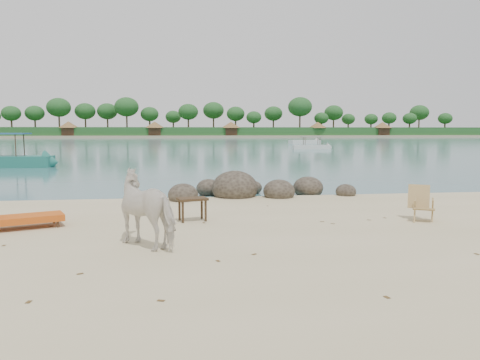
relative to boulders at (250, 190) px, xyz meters
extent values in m
plane|color=#3B7377|center=(-1.26, 83.81, -0.21)|extent=(400.00, 400.00, 0.00)
cube|color=tan|center=(-1.26, 163.81, -0.21)|extent=(420.00, 90.00, 1.40)
cube|color=#1E4C1E|center=(-1.26, 128.81, 1.69)|extent=(420.00, 18.00, 2.40)
ellipsoid|color=#2F271F|center=(-2.20, -0.74, -0.05)|extent=(0.93, 1.03, 0.70)
ellipsoid|color=#2F271F|center=(-0.50, -0.04, 0.06)|extent=(1.51, 1.67, 1.14)
ellipsoid|color=#2F271F|center=(0.90, -0.44, -0.03)|extent=(1.03, 1.13, 0.77)
ellipsoid|color=#2F271F|center=(2.10, 0.36, -0.03)|extent=(1.03, 1.13, 0.77)
ellipsoid|color=#2F271F|center=(3.20, -0.34, -0.09)|extent=(0.67, 0.74, 0.51)
ellipsoid|color=#2F271F|center=(-1.30, 0.96, -0.06)|extent=(0.85, 0.93, 0.63)
ellipsoid|color=#2F271F|center=(0.30, 1.16, -0.09)|extent=(0.66, 0.72, 0.49)
imported|color=white|center=(-2.88, -6.40, 0.50)|extent=(1.72, 1.75, 1.43)
plane|color=brown|center=(2.20, -4.61, -0.20)|extent=(0.14, 0.14, 0.00)
plane|color=brown|center=(-5.19, -4.41, -0.20)|extent=(0.14, 0.14, 0.00)
plane|color=brown|center=(0.18, -2.22, -0.20)|extent=(0.12, 0.12, 0.00)
plane|color=brown|center=(2.69, -4.40, -0.20)|extent=(0.12, 0.12, 0.00)
plane|color=brown|center=(-2.59, -9.38, -0.20)|extent=(0.13, 0.13, 0.00)
plane|color=brown|center=(-1.76, -4.43, -0.20)|extent=(0.13, 0.13, 0.00)
plane|color=brown|center=(2.80, -7.84, -0.20)|extent=(0.12, 0.12, 0.00)
plane|color=brown|center=(1.01, -4.66, -0.20)|extent=(0.11, 0.11, 0.00)
plane|color=brown|center=(0.31, -9.64, -0.20)|extent=(0.12, 0.12, 0.00)
plane|color=brown|center=(-3.83, -8.09, -0.20)|extent=(0.14, 0.14, 0.00)
plane|color=brown|center=(-4.24, -9.20, -0.20)|extent=(0.11, 0.11, 0.00)
plane|color=brown|center=(-1.71, -7.67, -0.20)|extent=(0.13, 0.13, 0.00)
plane|color=brown|center=(-2.90, -2.86, -0.20)|extent=(0.14, 0.14, 0.00)
plane|color=brown|center=(-1.05, -7.33, -0.20)|extent=(0.14, 0.14, 0.00)
plane|color=brown|center=(-5.60, -6.10, -0.20)|extent=(0.11, 0.11, 0.00)
plane|color=brown|center=(1.18, -4.93, -0.20)|extent=(0.14, 0.14, 0.00)
camera|label=1|loc=(-2.35, -15.18, 1.97)|focal=35.00mm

